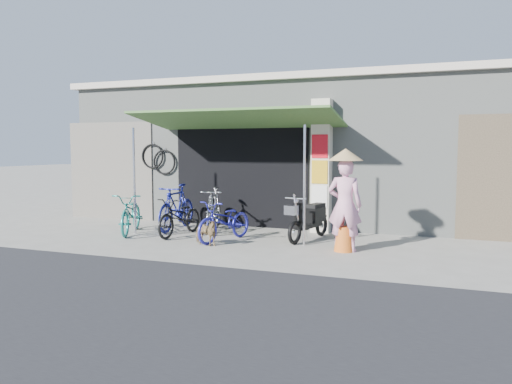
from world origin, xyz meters
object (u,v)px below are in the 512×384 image
at_px(street_dog, 205,232).
at_px(bike_teal, 131,213).
at_px(moped, 310,220).
at_px(nun, 345,201).
at_px(bike_black, 180,217).
at_px(bike_blue, 177,207).
at_px(bike_navy, 225,221).
at_px(bike_silver, 214,209).

bearing_deg(street_dog, bike_teal, 89.63).
height_order(moped, nun, nun).
relative_size(bike_black, street_dog, 2.60).
bearing_deg(bike_blue, bike_teal, -137.91).
distance_m(bike_teal, bike_blue, 1.05).
bearing_deg(bike_black, bike_teal, -170.83).
distance_m(street_dog, moped, 2.21).
distance_m(bike_blue, street_dog, 2.05).
distance_m(bike_black, nun, 3.72).
bearing_deg(nun, bike_navy, -4.63).
bearing_deg(bike_silver, bike_black, -134.42).
distance_m(bike_black, bike_navy, 1.20).
bearing_deg(street_dog, bike_blue, 62.38).
height_order(bike_black, nun, nun).
bearing_deg(street_dog, bike_navy, -0.43).
bearing_deg(street_dog, bike_black, 68.32).
bearing_deg(bike_blue, bike_navy, -31.50).
xyz_separation_m(bike_teal, bike_blue, (0.73, 0.74, 0.08)).
distance_m(bike_navy, moped, 1.76).
distance_m(bike_teal, bike_silver, 1.85).
relative_size(moped, nun, 0.86).
relative_size(bike_silver, nun, 0.88).
distance_m(bike_black, moped, 2.81).
bearing_deg(bike_blue, street_dog, -48.10).
bearing_deg(bike_black, nun, -2.46).
height_order(bike_blue, bike_silver, bike_blue).
xyz_separation_m(bike_teal, nun, (4.84, -0.28, 0.48)).
height_order(bike_teal, bike_blue, bike_blue).
xyz_separation_m(street_dog, nun, (2.66, 0.41, 0.67)).
bearing_deg(bike_teal, nun, -25.55).
height_order(bike_silver, moped, bike_silver).
bearing_deg(bike_blue, moped, -5.30).
bearing_deg(moped, street_dog, -129.69).
bearing_deg(bike_blue, nun, -17.18).
height_order(bike_blue, moped, bike_blue).
xyz_separation_m(bike_blue, street_dog, (1.44, -1.43, -0.28)).
height_order(bike_silver, street_dog, bike_silver).
xyz_separation_m(bike_navy, street_dog, (-0.18, -0.56, -0.16)).
height_order(bike_teal, nun, nun).
relative_size(bike_navy, nun, 0.85).
relative_size(bike_silver, street_dog, 2.73).
relative_size(bike_teal, bike_black, 1.08).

